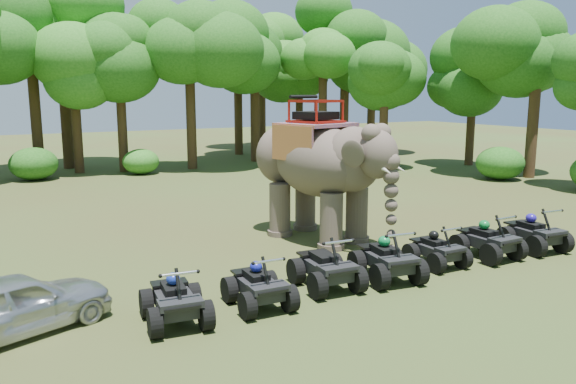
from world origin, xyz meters
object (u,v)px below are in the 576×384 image
atv_3 (387,254)px  atv_4 (437,245)px  elephant (318,169)px  atv_2 (326,261)px  atv_1 (259,280)px  atv_5 (488,235)px  atv_6 (535,228)px  parked_car (17,304)px  atv_0 (175,294)px

atv_3 → atv_4: size_ratio=1.16×
elephant → atv_2: elephant is taller
elephant → atv_3: size_ratio=2.97×
atv_1 → atv_2: bearing=11.3°
atv_5 → atv_6: 1.83m
parked_car → atv_4: size_ratio=2.28×
atv_4 → elephant: bearing=109.0°
parked_car → atv_6: bearing=-113.7°
atv_5 → atv_1: bearing=-179.5°
elephant → atv_2: (-2.23, -3.99, -1.57)m
atv_0 → atv_5: atv_5 is taller
atv_0 → atv_4: size_ratio=1.09×
parked_car → atv_4: (10.09, -0.67, -0.03)m
elephant → atv_3: 4.54m
atv_2 → atv_4: bearing=5.2°
atv_0 → atv_3: 5.40m
atv_3 → atv_5: 3.66m
atv_6 → atv_0: bearing=-174.5°
atv_5 → atv_6: size_ratio=0.99×
atv_1 → atv_3: size_ratio=0.91×
atv_2 → atv_4: 3.53m
elephant → atv_1: (-4.14, -4.29, -1.62)m
atv_5 → atv_3: bearing=-179.1°
parked_car → atv_3: (8.20, -0.93, 0.06)m
elephant → atv_0: (-5.99, -4.27, -1.61)m
atv_3 → atv_5: (3.66, 0.12, -0.02)m
atv_2 → atv_5: (5.29, -0.10, -0.01)m
atv_1 → atv_2: atv_2 is taller
atv_4 → atv_6: bearing=-2.9°
parked_car → elephant: bearing=-89.4°
atv_5 → atv_6: bearing=-4.0°
atv_6 → atv_2: bearing=-176.5°
parked_car → atv_3: size_ratio=1.97×
atv_1 → atv_3: 3.55m
atv_0 → atv_5: 9.06m
parked_car → atv_1: bearing=-122.1°
atv_2 → atv_0: bearing=-171.1°
atv_0 → elephant: bearing=42.0°
parked_car → atv_5: bearing=-113.8°
atv_1 → atv_2: (1.91, 0.29, 0.05)m
atv_2 → atv_5: bearing=3.5°
atv_4 → atv_0: bearing=-176.7°
atv_3 → atv_5: size_ratio=1.03×
elephant → atv_6: bearing=-55.4°
atv_1 → atv_4: (5.44, 0.33, -0.03)m
elephant → atv_5: bearing=-67.9°
atv_4 → atv_6: 3.60m
atv_0 → atv_3: atv_3 is taller
elephant → parked_car: (-8.79, -3.29, -1.63)m
atv_3 → atv_6: size_ratio=1.02×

